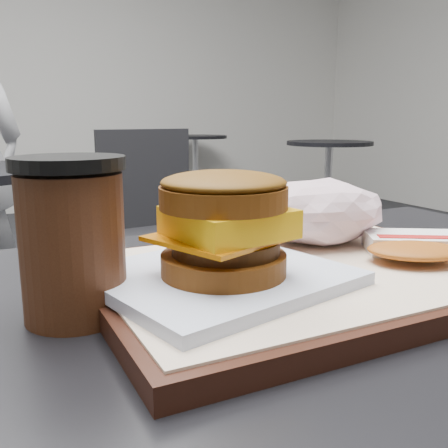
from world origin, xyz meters
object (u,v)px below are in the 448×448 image
breakfast_sandwich (223,237)px  coffee_cup (73,240)px  hash_brown (413,246)px  crumpled_wrapper (316,211)px  neighbor_chair (118,221)px  serving_tray (301,276)px

breakfast_sandwich → coffee_cup: 0.12m
hash_brown → coffee_cup: coffee_cup is taller
hash_brown → crumpled_wrapper: (-0.05, 0.09, 0.02)m
coffee_cup → neighbor_chair: size_ratio=0.14×
breakfast_sandwich → neighbor_chair: bearing=78.5°
hash_brown → coffee_cup: size_ratio=1.08×
hash_brown → crumpled_wrapper: bearing=117.7°
neighbor_chair → crumpled_wrapper: bearing=-96.5°
serving_tray → neighbor_chair: bearing=81.5°
serving_tray → crumpled_wrapper: 0.10m
crumpled_wrapper → serving_tray: bearing=-134.2°
crumpled_wrapper → breakfast_sandwich: bearing=-151.5°
coffee_cup → hash_brown: bearing=-7.7°
serving_tray → hash_brown: bearing=-12.1°
crumpled_wrapper → neighbor_chair: 1.60m
breakfast_sandwich → neighbor_chair: (0.33, 1.64, -0.32)m
serving_tray → breakfast_sandwich: (-0.09, -0.02, 0.05)m
serving_tray → neighbor_chair: size_ratio=0.43×
hash_brown → crumpled_wrapper: size_ratio=0.88×
serving_tray → crumpled_wrapper: bearing=45.8°
serving_tray → hash_brown: (0.11, -0.02, 0.02)m
serving_tray → crumpled_wrapper: crumpled_wrapper is taller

